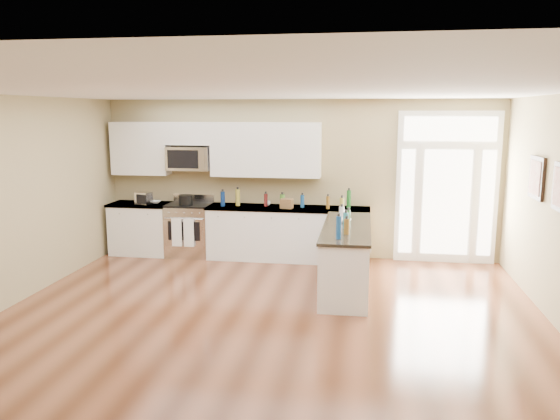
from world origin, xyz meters
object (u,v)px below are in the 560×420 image
peninsula_cabinet (346,259)px  stockpot (186,200)px  kitchen_range (190,229)px  toaster_oven (144,198)px

peninsula_cabinet → stockpot: stockpot is taller
kitchen_range → toaster_oven: size_ratio=4.17×
kitchen_range → stockpot: 0.58m
peninsula_cabinet → kitchen_range: 3.22m
kitchen_range → stockpot: (-0.02, -0.11, 0.57)m
stockpot → toaster_oven: bearing=-179.8°
kitchen_range → toaster_oven: bearing=-171.8°
kitchen_range → toaster_oven: 0.99m
stockpot → toaster_oven: (-0.78, -0.00, 0.00)m
stockpot → kitchen_range: bearing=78.7°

